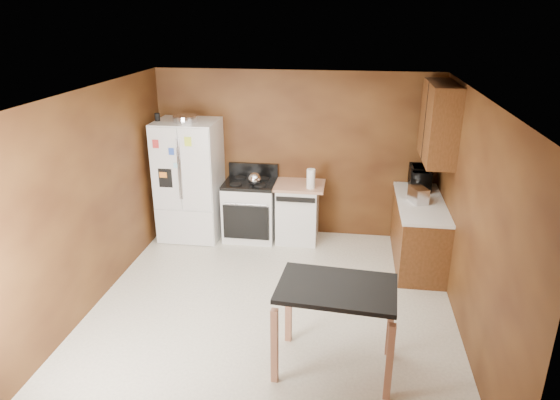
% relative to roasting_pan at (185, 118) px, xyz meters
% --- Properties ---
extents(floor, '(4.50, 4.50, 0.00)m').
position_rel_roasting_pan_xyz_m(floor, '(1.54, -1.82, -1.84)').
color(floor, white).
rests_on(floor, ground).
extents(ceiling, '(4.50, 4.50, 0.00)m').
position_rel_roasting_pan_xyz_m(ceiling, '(1.54, -1.82, 0.66)').
color(ceiling, white).
rests_on(ceiling, ground).
extents(wall_back, '(4.20, 0.00, 4.20)m').
position_rel_roasting_pan_xyz_m(wall_back, '(1.54, 0.43, -0.59)').
color(wall_back, brown).
rests_on(wall_back, ground).
extents(wall_front, '(4.20, 0.00, 4.20)m').
position_rel_roasting_pan_xyz_m(wall_front, '(1.54, -4.07, -0.59)').
color(wall_front, brown).
rests_on(wall_front, ground).
extents(wall_left, '(0.00, 4.50, 4.50)m').
position_rel_roasting_pan_xyz_m(wall_left, '(-0.56, -1.82, -0.59)').
color(wall_left, brown).
rests_on(wall_left, ground).
extents(wall_right, '(0.00, 4.50, 4.50)m').
position_rel_roasting_pan_xyz_m(wall_right, '(3.64, -1.82, -0.59)').
color(wall_right, brown).
rests_on(wall_right, ground).
extents(roasting_pan, '(0.36, 0.36, 0.09)m').
position_rel_roasting_pan_xyz_m(roasting_pan, '(0.00, 0.00, 0.00)').
color(roasting_pan, silver).
rests_on(roasting_pan, refrigerator).
extents(pen_cup, '(0.07, 0.07, 0.11)m').
position_rel_roasting_pan_xyz_m(pen_cup, '(-0.41, -0.02, 0.01)').
color(pen_cup, black).
rests_on(pen_cup, refrigerator).
extents(kettle, '(0.19, 0.19, 0.19)m').
position_rel_roasting_pan_xyz_m(kettle, '(1.00, -0.03, -0.85)').
color(kettle, silver).
rests_on(kettle, gas_range).
extents(paper_towel, '(0.13, 0.13, 0.28)m').
position_rel_roasting_pan_xyz_m(paper_towel, '(1.82, -0.03, -0.81)').
color(paper_towel, white).
rests_on(paper_towel, dishwasher).
extents(green_canister, '(0.11, 0.11, 0.10)m').
position_rel_roasting_pan_xyz_m(green_canister, '(1.80, 0.20, -0.90)').
color(green_canister, '#45B46D').
rests_on(green_canister, dishwasher).
extents(toaster, '(0.26, 0.33, 0.21)m').
position_rel_roasting_pan_xyz_m(toaster, '(3.28, -0.41, -0.84)').
color(toaster, silver).
rests_on(toaster, right_cabinets).
extents(microwave, '(0.35, 0.51, 0.28)m').
position_rel_roasting_pan_xyz_m(microwave, '(3.37, 0.19, -0.80)').
color(microwave, black).
rests_on(microwave, right_cabinets).
extents(refrigerator, '(0.90, 0.80, 1.80)m').
position_rel_roasting_pan_xyz_m(refrigerator, '(-0.01, 0.04, -0.94)').
color(refrigerator, white).
rests_on(refrigerator, ground).
extents(gas_range, '(0.76, 0.68, 1.10)m').
position_rel_roasting_pan_xyz_m(gas_range, '(0.90, 0.10, -1.38)').
color(gas_range, white).
rests_on(gas_range, ground).
extents(dishwasher, '(0.78, 0.63, 0.89)m').
position_rel_roasting_pan_xyz_m(dishwasher, '(1.62, 0.12, -1.39)').
color(dishwasher, white).
rests_on(dishwasher, ground).
extents(right_cabinets, '(0.63, 1.58, 2.45)m').
position_rel_roasting_pan_xyz_m(right_cabinets, '(3.38, -0.34, -0.94)').
color(right_cabinets, brown).
rests_on(right_cabinets, ground).
extents(island, '(1.15, 0.81, 0.91)m').
position_rel_roasting_pan_xyz_m(island, '(2.30, -2.75, -1.09)').
color(island, black).
rests_on(island, ground).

